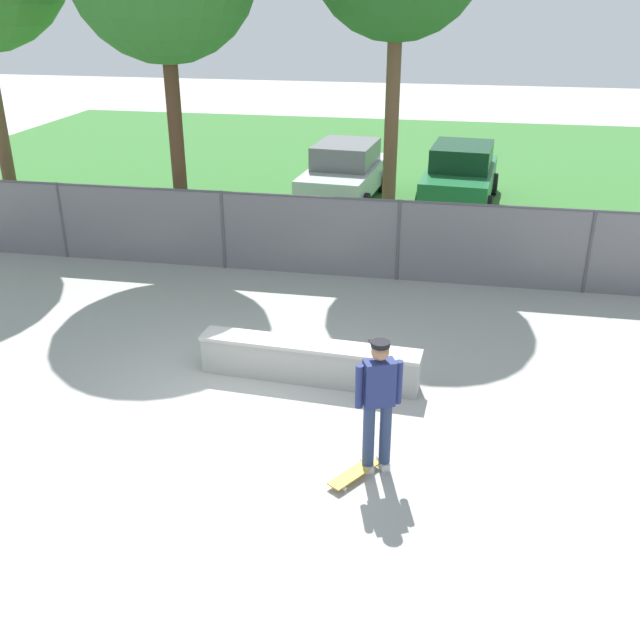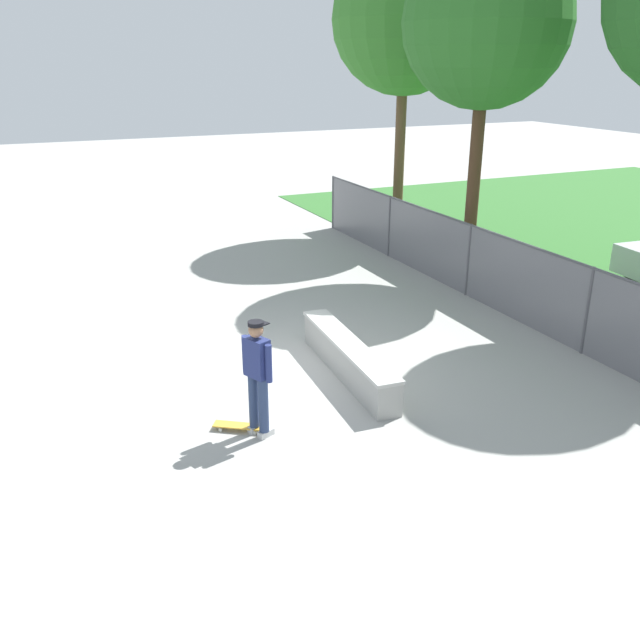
% 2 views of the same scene
% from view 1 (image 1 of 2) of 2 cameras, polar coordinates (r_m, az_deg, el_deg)
% --- Properties ---
extents(ground_plane, '(80.00, 80.00, 0.00)m').
position_cam_1_polar(ground_plane, '(10.84, -6.93, -7.02)').
color(ground_plane, '#9E9E99').
extents(grass_strip, '(31.02, 20.00, 0.02)m').
position_cam_1_polar(grass_strip, '(25.53, 3.88, 11.92)').
color(grass_strip, '#336B2D').
rests_on(grass_strip, ground).
extents(concrete_ledge, '(3.53, 0.70, 0.64)m').
position_cam_1_polar(concrete_ledge, '(11.39, -0.86, -3.28)').
color(concrete_ledge, '#999993').
rests_on(concrete_ledge, ground).
extents(skateboarder, '(0.56, 0.39, 1.84)m').
position_cam_1_polar(skateboarder, '(9.02, 4.61, -6.33)').
color(skateboarder, beige).
rests_on(skateboarder, ground).
extents(skateboard, '(0.61, 0.78, 0.09)m').
position_cam_1_polar(skateboard, '(9.38, 2.72, -11.98)').
color(skateboard, gold).
rests_on(skateboard, ground).
extents(chainlink_fence, '(19.09, 0.07, 1.74)m').
position_cam_1_polar(chainlink_fence, '(15.46, -0.88, 6.98)').
color(chainlink_fence, '#4C4C51').
rests_on(chainlink_fence, ground).
extents(car_silver, '(2.30, 4.34, 1.66)m').
position_cam_1_polar(car_silver, '(21.15, 1.96, 11.56)').
color(car_silver, '#B7BABF').
rests_on(car_silver, ground).
extents(car_green, '(2.30, 4.34, 1.66)m').
position_cam_1_polar(car_green, '(21.25, 10.99, 11.19)').
color(car_green, '#1E6638').
rests_on(car_green, ground).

